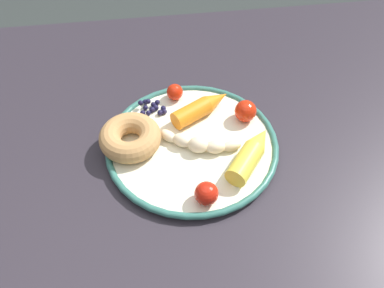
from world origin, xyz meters
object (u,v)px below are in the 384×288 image
at_px(tomato_far, 175,92).
at_px(banana, 199,144).
at_px(plate, 192,145).
at_px(blueberry_pile, 152,108).
at_px(dining_table, 217,173).
at_px(tomato_near, 246,111).
at_px(tomato_mid, 206,194).
at_px(carrot_yellow, 251,153).
at_px(carrot_orange, 202,107).
at_px(donut, 130,137).

bearing_deg(tomato_far, banana, 101.67).
xyz_separation_m(plate, blueberry_pile, (0.07, -0.10, 0.01)).
bearing_deg(banana, dining_table, -163.57).
bearing_deg(tomato_near, plate, 24.70).
xyz_separation_m(plate, tomato_mid, (-0.01, 0.12, 0.02)).
bearing_deg(carrot_yellow, dining_table, -48.69).
xyz_separation_m(carrot_orange, blueberry_pile, (0.10, -0.02, -0.01)).
height_order(carrot_orange, donut, donut).
bearing_deg(banana, tomato_far, -78.33).
height_order(donut, tomato_mid, same).
xyz_separation_m(banana, donut, (0.12, -0.02, 0.01)).
distance_m(dining_table, tomato_mid, 0.18).
bearing_deg(tomato_far, dining_table, 118.72).
height_order(carrot_orange, carrot_yellow, carrot_yellow).
bearing_deg(tomato_mid, tomato_far, -84.47).
bearing_deg(tomato_mid, donut, -49.54).
bearing_deg(tomato_mid, plate, -86.96).
bearing_deg(tomato_far, donut, 50.85).
height_order(banana, tomato_near, tomato_near).
height_order(dining_table, carrot_orange, carrot_orange).
xyz_separation_m(blueberry_pile, tomato_far, (-0.05, -0.03, 0.01)).
bearing_deg(dining_table, tomato_far, -61.28).
distance_m(plate, blueberry_pile, 0.12).
bearing_deg(carrot_orange, tomato_near, 163.04).
relative_size(banana, carrot_orange, 1.17).
xyz_separation_m(plate, tomato_far, (0.02, -0.13, 0.02)).
distance_m(plate, tomato_near, 0.12).
xyz_separation_m(carrot_yellow, tomato_near, (-0.01, -0.10, 0.00)).
xyz_separation_m(carrot_orange, carrot_yellow, (-0.07, 0.13, 0.00)).
xyz_separation_m(carrot_orange, tomato_near, (-0.08, 0.02, 0.00)).
height_order(carrot_yellow, blueberry_pile, carrot_yellow).
height_order(donut, tomato_near, tomato_near).
bearing_deg(banana, blueberry_pile, -55.21).
distance_m(carrot_orange, tomato_near, 0.08).
relative_size(banana, tomato_mid, 3.77).
height_order(dining_table, tomato_near, tomato_near).
relative_size(plate, banana, 2.13).
relative_size(banana, donut, 1.33).
relative_size(carrot_orange, donut, 1.13).
bearing_deg(carrot_orange, dining_table, 106.83).
height_order(donut, blueberry_pile, donut).
bearing_deg(carrot_orange, plate, 68.78).
relative_size(plate, tomato_far, 9.67).
xyz_separation_m(carrot_orange, tomato_mid, (0.02, 0.20, 0.00)).
xyz_separation_m(dining_table, blueberry_pile, (0.12, -0.10, 0.11)).
bearing_deg(blueberry_pile, plate, 123.59).
distance_m(carrot_yellow, tomato_near, 0.10).
xyz_separation_m(dining_table, tomato_far, (0.07, -0.13, 0.12)).
distance_m(carrot_orange, donut, 0.15).
relative_size(plate, blueberry_pile, 5.80).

